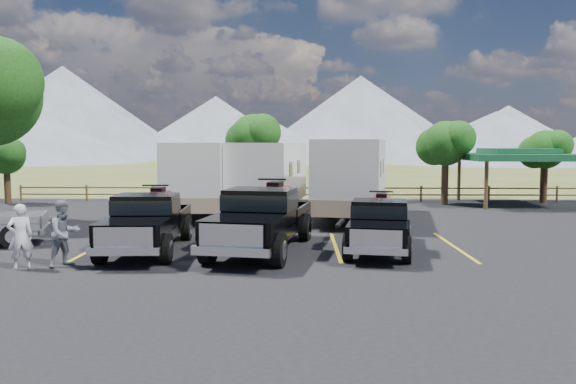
{
  "coord_description": "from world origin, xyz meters",
  "views": [
    {
      "loc": [
        0.78,
        -14.77,
        3.52
      ],
      "look_at": [
        0.33,
        7.16,
        1.6
      ],
      "focal_mm": 35.0,
      "sensor_mm": 36.0,
      "label": 1
    }
  ],
  "objects_px": {
    "rig_right": "(380,223)",
    "trailer_left": "(203,178)",
    "pavilion": "(517,156)",
    "person_a": "(20,236)",
    "rig_center": "(263,217)",
    "rig_left": "(148,220)",
    "person_b": "(64,233)",
    "trailer_center": "(270,177)",
    "trailer_right": "(353,178)"
  },
  "relations": [
    {
      "from": "trailer_right",
      "to": "person_b",
      "type": "height_order",
      "value": "trailer_right"
    },
    {
      "from": "rig_center",
      "to": "rig_right",
      "type": "xyz_separation_m",
      "value": [
        3.79,
        0.12,
        -0.2
      ]
    },
    {
      "from": "pavilion",
      "to": "trailer_left",
      "type": "distance_m",
      "value": 17.61
    },
    {
      "from": "trailer_left",
      "to": "trailer_right",
      "type": "relative_size",
      "value": 0.96
    },
    {
      "from": "person_a",
      "to": "person_b",
      "type": "bearing_deg",
      "value": 165.11
    },
    {
      "from": "person_b",
      "to": "trailer_center",
      "type": "bearing_deg",
      "value": 13.94
    },
    {
      "from": "rig_left",
      "to": "trailer_right",
      "type": "bearing_deg",
      "value": 43.22
    },
    {
      "from": "pavilion",
      "to": "trailer_left",
      "type": "xyz_separation_m",
      "value": [
        -16.85,
        -5.05,
        -0.92
      ]
    },
    {
      "from": "trailer_center",
      "to": "person_a",
      "type": "bearing_deg",
      "value": -110.56
    },
    {
      "from": "pavilion",
      "to": "person_a",
      "type": "xyz_separation_m",
      "value": [
        -19.92,
        -16.64,
        -1.84
      ]
    },
    {
      "from": "pavilion",
      "to": "trailer_right",
      "type": "xyz_separation_m",
      "value": [
        -9.79,
        -6.24,
        -0.85
      ]
    },
    {
      "from": "person_a",
      "to": "rig_left",
      "type": "bearing_deg",
      "value": -169.41
    },
    {
      "from": "trailer_left",
      "to": "trailer_center",
      "type": "distance_m",
      "value": 3.23
    },
    {
      "from": "rig_center",
      "to": "person_a",
      "type": "distance_m",
      "value": 7.09
    },
    {
      "from": "rig_right",
      "to": "person_a",
      "type": "distance_m",
      "value": 10.7
    },
    {
      "from": "rig_left",
      "to": "trailer_right",
      "type": "relative_size",
      "value": 0.6
    },
    {
      "from": "trailer_center",
      "to": "trailer_right",
      "type": "height_order",
      "value": "trailer_right"
    },
    {
      "from": "person_b",
      "to": "trailer_left",
      "type": "bearing_deg",
      "value": 27.96
    },
    {
      "from": "pavilion",
      "to": "rig_center",
      "type": "relative_size",
      "value": 0.88
    },
    {
      "from": "rig_center",
      "to": "rig_left",
      "type": "bearing_deg",
      "value": -169.48
    },
    {
      "from": "rig_left",
      "to": "person_b",
      "type": "relative_size",
      "value": 3.31
    },
    {
      "from": "rig_right",
      "to": "person_b",
      "type": "distance_m",
      "value": 9.57
    },
    {
      "from": "rig_left",
      "to": "trailer_right",
      "type": "distance_m",
      "value": 10.6
    },
    {
      "from": "rig_left",
      "to": "trailer_center",
      "type": "height_order",
      "value": "trailer_center"
    },
    {
      "from": "rig_left",
      "to": "rig_right",
      "type": "distance_m",
      "value": 7.5
    },
    {
      "from": "rig_left",
      "to": "trailer_left",
      "type": "distance_m",
      "value": 8.85
    },
    {
      "from": "person_a",
      "to": "rig_center",
      "type": "bearing_deg",
      "value": 168.91
    },
    {
      "from": "rig_center",
      "to": "person_b",
      "type": "relative_size",
      "value": 3.74
    },
    {
      "from": "trailer_center",
      "to": "trailer_left",
      "type": "bearing_deg",
      "value": -165.88
    },
    {
      "from": "rig_center",
      "to": "trailer_right",
      "type": "xyz_separation_m",
      "value": [
        3.62,
        7.6,
        0.81
      ]
    },
    {
      "from": "trailer_center",
      "to": "person_a",
      "type": "height_order",
      "value": "trailer_center"
    },
    {
      "from": "person_a",
      "to": "person_b",
      "type": "xyz_separation_m",
      "value": [
        1.07,
        0.38,
        0.04
      ]
    },
    {
      "from": "pavilion",
      "to": "trailer_left",
      "type": "height_order",
      "value": "trailer_left"
    },
    {
      "from": "pavilion",
      "to": "rig_left",
      "type": "distance_m",
      "value": 22.09
    },
    {
      "from": "rig_right",
      "to": "person_b",
      "type": "xyz_separation_m",
      "value": [
        -9.23,
        -2.54,
        0.05
      ]
    },
    {
      "from": "rig_left",
      "to": "person_a",
      "type": "height_order",
      "value": "rig_left"
    },
    {
      "from": "rig_right",
      "to": "person_a",
      "type": "xyz_separation_m",
      "value": [
        -10.3,
        -2.91,
        0.02
      ]
    },
    {
      "from": "rig_center",
      "to": "trailer_center",
      "type": "xyz_separation_m",
      "value": [
        -0.23,
        9.19,
        0.73
      ]
    },
    {
      "from": "rig_center",
      "to": "trailer_left",
      "type": "height_order",
      "value": "trailer_left"
    },
    {
      "from": "trailer_center",
      "to": "rig_right",
      "type": "bearing_deg",
      "value": -59.03
    },
    {
      "from": "pavilion",
      "to": "rig_center",
      "type": "distance_m",
      "value": 19.34
    },
    {
      "from": "rig_left",
      "to": "rig_right",
      "type": "height_order",
      "value": "rig_left"
    },
    {
      "from": "rig_right",
      "to": "trailer_right",
      "type": "height_order",
      "value": "trailer_right"
    },
    {
      "from": "pavilion",
      "to": "trailer_center",
      "type": "distance_m",
      "value": 14.44
    },
    {
      "from": "pavilion",
      "to": "trailer_right",
      "type": "height_order",
      "value": "trailer_right"
    },
    {
      "from": "rig_left",
      "to": "rig_center",
      "type": "height_order",
      "value": "rig_center"
    },
    {
      "from": "person_a",
      "to": "rig_right",
      "type": "bearing_deg",
      "value": 161.45
    },
    {
      "from": "rig_right",
      "to": "trailer_left",
      "type": "distance_m",
      "value": 11.33
    },
    {
      "from": "rig_left",
      "to": "pavilion",
      "type": "bearing_deg",
      "value": 36.12
    },
    {
      "from": "rig_center",
      "to": "person_a",
      "type": "relative_size",
      "value": 3.88
    }
  ]
}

